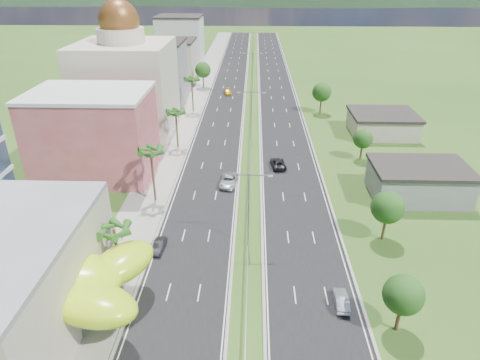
# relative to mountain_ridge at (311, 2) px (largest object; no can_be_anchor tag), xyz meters

# --- Properties ---
(ground) EXTENTS (500.00, 500.00, 0.00)m
(ground) POSITION_rel_mountain_ridge_xyz_m (-60.00, -450.00, 0.00)
(ground) COLOR #2D5119
(ground) RESTS_ON ground
(road_left) EXTENTS (11.00, 260.00, 0.04)m
(road_left) POSITION_rel_mountain_ridge_xyz_m (-67.50, -360.00, 0.02)
(road_left) COLOR black
(road_left) RESTS_ON ground
(road_right) EXTENTS (11.00, 260.00, 0.04)m
(road_right) POSITION_rel_mountain_ridge_xyz_m (-52.50, -360.00, 0.02)
(road_right) COLOR black
(road_right) RESTS_ON ground
(sidewalk_left) EXTENTS (7.00, 260.00, 0.12)m
(sidewalk_left) POSITION_rel_mountain_ridge_xyz_m (-77.00, -360.00, 0.06)
(sidewalk_left) COLOR gray
(sidewalk_left) RESTS_ON ground
(median_guardrail) EXTENTS (0.10, 216.06, 0.76)m
(median_guardrail) POSITION_rel_mountain_ridge_xyz_m (-60.00, -378.01, 0.62)
(median_guardrail) COLOR gray
(median_guardrail) RESTS_ON ground
(streetlight_median_b) EXTENTS (6.04, 0.25, 11.00)m
(streetlight_median_b) POSITION_rel_mountain_ridge_xyz_m (-60.00, -440.00, 6.75)
(streetlight_median_b) COLOR gray
(streetlight_median_b) RESTS_ON ground
(streetlight_median_c) EXTENTS (6.04, 0.25, 11.00)m
(streetlight_median_c) POSITION_rel_mountain_ridge_xyz_m (-60.00, -400.00, 6.75)
(streetlight_median_c) COLOR gray
(streetlight_median_c) RESTS_ON ground
(streetlight_median_d) EXTENTS (6.04, 0.25, 11.00)m
(streetlight_median_d) POSITION_rel_mountain_ridge_xyz_m (-60.00, -355.00, 6.75)
(streetlight_median_d) COLOR gray
(streetlight_median_d) RESTS_ON ground
(streetlight_median_e) EXTENTS (6.04, 0.25, 11.00)m
(streetlight_median_e) POSITION_rel_mountain_ridge_xyz_m (-60.00, -310.00, 6.75)
(streetlight_median_e) COLOR gray
(streetlight_median_e) RESTS_ON ground
(lime_canopy) EXTENTS (18.00, 15.00, 7.40)m
(lime_canopy) POSITION_rel_mountain_ridge_xyz_m (-80.00, -454.00, 4.99)
(lime_canopy) COLOR #B8E516
(lime_canopy) RESTS_ON ground
(pink_shophouse) EXTENTS (20.00, 15.00, 15.00)m
(pink_shophouse) POSITION_rel_mountain_ridge_xyz_m (-88.00, -418.00, 7.50)
(pink_shophouse) COLOR #B34D49
(pink_shophouse) RESTS_ON ground
(domed_building) EXTENTS (20.00, 20.00, 28.70)m
(domed_building) POSITION_rel_mountain_ridge_xyz_m (-88.00, -395.00, 11.35)
(domed_building) COLOR beige
(domed_building) RESTS_ON ground
(midrise_grey) EXTENTS (16.00, 15.00, 16.00)m
(midrise_grey) POSITION_rel_mountain_ridge_xyz_m (-87.00, -370.00, 8.00)
(midrise_grey) COLOR gray
(midrise_grey) RESTS_ON ground
(midrise_beige) EXTENTS (16.00, 15.00, 13.00)m
(midrise_beige) POSITION_rel_mountain_ridge_xyz_m (-87.00, -348.00, 6.50)
(midrise_beige) COLOR #BAAC99
(midrise_beige) RESTS_ON ground
(midrise_white) EXTENTS (16.00, 15.00, 18.00)m
(midrise_white) POSITION_rel_mountain_ridge_xyz_m (-87.00, -325.00, 9.00)
(midrise_white) COLOR silver
(midrise_white) RESTS_ON ground
(shed_near) EXTENTS (15.00, 10.00, 5.00)m
(shed_near) POSITION_rel_mountain_ridge_xyz_m (-32.00, -425.00, 2.50)
(shed_near) COLOR gray
(shed_near) RESTS_ON ground
(shed_far) EXTENTS (14.00, 12.00, 4.40)m
(shed_far) POSITION_rel_mountain_ridge_xyz_m (-30.00, -395.00, 2.20)
(shed_far) COLOR #BAAC99
(shed_far) RESTS_ON ground
(palm_tree_b) EXTENTS (3.60, 3.60, 8.10)m
(palm_tree_b) POSITION_rel_mountain_ridge_xyz_m (-75.50, -448.00, 7.06)
(palm_tree_b) COLOR #47301C
(palm_tree_b) RESTS_ON ground
(palm_tree_c) EXTENTS (3.60, 3.60, 9.60)m
(palm_tree_c) POSITION_rel_mountain_ridge_xyz_m (-75.50, -428.00, 8.50)
(palm_tree_c) COLOR #47301C
(palm_tree_c) RESTS_ON ground
(palm_tree_d) EXTENTS (3.60, 3.60, 8.60)m
(palm_tree_d) POSITION_rel_mountain_ridge_xyz_m (-75.50, -405.00, 7.54)
(palm_tree_d) COLOR #47301C
(palm_tree_d) RESTS_ON ground
(palm_tree_e) EXTENTS (3.60, 3.60, 9.40)m
(palm_tree_e) POSITION_rel_mountain_ridge_xyz_m (-75.50, -380.00, 8.31)
(palm_tree_e) COLOR #47301C
(palm_tree_e) RESTS_ON ground
(leafy_tree_lfar) EXTENTS (4.90, 4.90, 8.05)m
(leafy_tree_lfar) POSITION_rel_mountain_ridge_xyz_m (-75.50, -355.00, 5.58)
(leafy_tree_lfar) COLOR #47301C
(leafy_tree_lfar) RESTS_ON ground
(leafy_tree_ra) EXTENTS (4.20, 4.20, 6.90)m
(leafy_tree_ra) POSITION_rel_mountain_ridge_xyz_m (-44.00, -455.00, 4.78)
(leafy_tree_ra) COLOR #47301C
(leafy_tree_ra) RESTS_ON ground
(leafy_tree_rb) EXTENTS (4.55, 4.55, 7.47)m
(leafy_tree_rb) POSITION_rel_mountain_ridge_xyz_m (-41.00, -438.00, 5.18)
(leafy_tree_rb) COLOR #47301C
(leafy_tree_rb) RESTS_ON ground
(leafy_tree_rc) EXTENTS (3.85, 3.85, 6.33)m
(leafy_tree_rc) POSITION_rel_mountain_ridge_xyz_m (-38.00, -410.00, 4.37)
(leafy_tree_rc) COLOR #47301C
(leafy_tree_rc) RESTS_ON ground
(leafy_tree_rd) EXTENTS (4.90, 4.90, 8.05)m
(leafy_tree_rd) POSITION_rel_mountain_ridge_xyz_m (-42.00, -380.00, 5.58)
(leafy_tree_rd) COLOR #47301C
(leafy_tree_rd) RESTS_ON ground
(mountain_ridge) EXTENTS (860.00, 140.00, 90.00)m
(mountain_ridge) POSITION_rel_mountain_ridge_xyz_m (0.00, 0.00, 0.00)
(mountain_ridge) COLOR black
(mountain_ridge) RESTS_ON ground
(car_dark_left) EXTENTS (1.64, 4.04, 1.30)m
(car_dark_left) POSITION_rel_mountain_ridge_xyz_m (-72.11, -441.66, 0.69)
(car_dark_left) COLOR black
(car_dark_left) RESTS_ON road_left
(car_silver_mid_left) EXTENTS (3.23, 6.11, 1.64)m
(car_silver_mid_left) POSITION_rel_mountain_ridge_xyz_m (-63.73, -422.00, 0.86)
(car_silver_mid_left) COLOR #A3A7AB
(car_silver_mid_left) RESTS_ON road_left
(car_yellow_far_left) EXTENTS (2.72, 5.16, 1.43)m
(car_yellow_far_left) POSITION_rel_mountain_ridge_xyz_m (-67.34, -362.46, 0.75)
(car_yellow_far_left) COLOR gold
(car_yellow_far_left) RESTS_ON road_left
(car_silver_right) EXTENTS (1.60, 4.25, 1.39)m
(car_silver_right) POSITION_rel_mountain_ridge_xyz_m (-49.24, -451.46, 0.73)
(car_silver_right) COLOR #9EA1A6
(car_silver_right) RESTS_ON road_right
(car_dark_far_right) EXTENTS (3.14, 5.73, 1.52)m
(car_dark_far_right) POSITION_rel_mountain_ridge_xyz_m (-54.65, -414.15, 0.80)
(car_dark_far_right) COLOR black
(car_dark_far_right) RESTS_ON road_right
(motorcycle) EXTENTS (0.85, 2.04, 1.26)m
(motorcycle) POSITION_rel_mountain_ridge_xyz_m (-72.30, -455.03, 0.67)
(motorcycle) COLOR black
(motorcycle) RESTS_ON road_left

